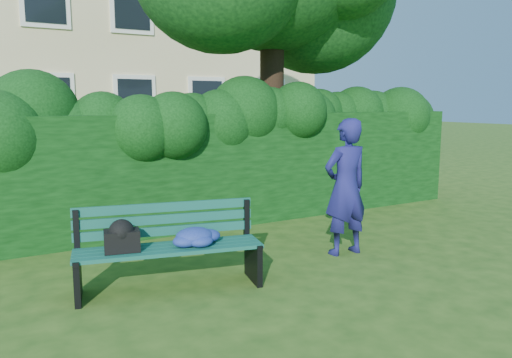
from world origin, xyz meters
TOP-DOWN VIEW (x-y plane):
  - ground at (0.00, 0.00)m, footprint 80.00×80.00m
  - hedge at (0.00, 2.20)m, footprint 10.00×1.00m
  - park_bench at (-1.57, -0.26)m, footprint 2.02×0.97m
  - man_reading at (0.86, -0.24)m, footprint 0.66×0.45m

SIDE VIEW (x-z plane):
  - ground at x=0.00m, z-range 0.00..0.00m
  - park_bench at x=-1.57m, z-range 0.05..0.94m
  - man_reading at x=0.86m, z-range 0.00..1.78m
  - hedge at x=0.00m, z-range 0.00..1.80m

